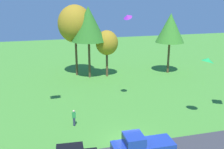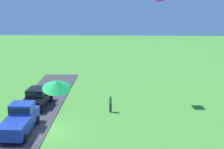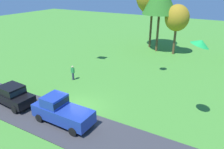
% 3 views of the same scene
% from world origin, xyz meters
% --- Properties ---
extents(ground_plane, '(120.00, 120.00, 0.00)m').
position_xyz_m(ground_plane, '(0.00, 0.00, 0.00)').
color(ground_plane, '#478E33').
extents(pavement_strip, '(36.00, 4.40, 0.06)m').
position_xyz_m(pavement_strip, '(0.00, -2.41, 0.03)').
color(pavement_strip, '#38383D').
rests_on(pavement_strip, ground).
extents(car_sedan_far_end, '(4.51, 2.19, 1.84)m').
position_xyz_m(car_sedan_far_end, '(-5.56, -2.45, 1.04)').
color(car_sedan_far_end, black).
rests_on(car_sedan_far_end, ground).
extents(car_pickup_mid_row, '(5.02, 2.09, 2.14)m').
position_xyz_m(car_pickup_mid_row, '(0.13, -2.35, 1.11)').
color(car_pickup_mid_row, '#1E389E').
rests_on(car_pickup_mid_row, ground).
extents(person_on_lawn, '(0.36, 0.24, 1.71)m').
position_xyz_m(person_on_lawn, '(-4.37, 4.62, 0.88)').
color(person_on_lawn, '#2D334C').
rests_on(person_on_lawn, ground).
extents(kite_delta_mid_center, '(1.68, 1.64, 0.77)m').
position_xyz_m(kite_delta_mid_center, '(8.90, 2.52, 6.53)').
color(kite_delta_mid_center, green).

